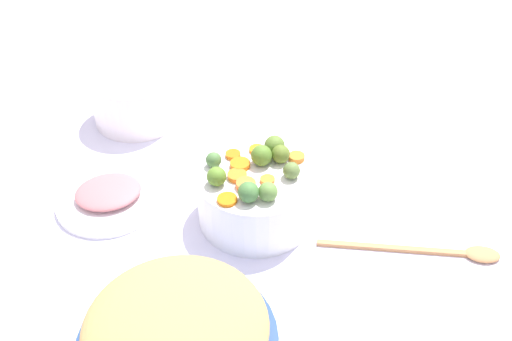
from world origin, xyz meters
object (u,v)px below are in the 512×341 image
serving_bowl_carrots (256,196)px  casserole_dish (136,98)px  wooden_spoon (442,252)px  ham_plate (109,200)px

serving_bowl_carrots → casserole_dish: 0.45m
wooden_spoon → ham_plate: same height
wooden_spoon → casserole_dish: bearing=133.0°
wooden_spoon → serving_bowl_carrots: bearing=152.4°
casserole_dish → ham_plate: bearing=-103.7°
serving_bowl_carrots → wooden_spoon: (0.31, -0.16, -0.05)m
serving_bowl_carrots → wooden_spoon: serving_bowl_carrots is taller
wooden_spoon → ham_plate: bearing=156.2°
wooden_spoon → casserole_dish: (-0.52, 0.56, 0.05)m
casserole_dish → ham_plate: size_ratio=0.99×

